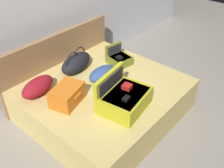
{
  "coord_description": "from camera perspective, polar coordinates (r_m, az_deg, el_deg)",
  "views": [
    {
      "loc": [
        -2.05,
        -1.52,
        2.56
      ],
      "look_at": [
        0.0,
        0.26,
        0.59
      ],
      "focal_mm": 40.83,
      "sensor_mm": 36.0,
      "label": 1
    }
  ],
  "objects": [
    {
      "name": "ground_plane",
      "position": [
        3.61,
        3.17,
        -9.2
      ],
      "size": [
        12.0,
        12.0,
        0.0
      ],
      "primitive_type": "plane",
      "color": "gray"
    },
    {
      "name": "pillow_near_headboard",
      "position": [
        3.58,
        -2.1,
        2.35
      ],
      "size": [
        0.47,
        0.27,
        0.18
      ],
      "primitive_type": "ellipsoid",
      "rotation": [
        0.0,
        0.0,
        -0.04
      ],
      "color": "navy",
      "rests_on": "bed"
    },
    {
      "name": "back_wall",
      "position": [
        3.98,
        -15.91,
        16.21
      ],
      "size": [
        8.0,
        0.1,
        2.6
      ],
      "primitive_type": "cube",
      "color": "silver",
      "rests_on": "ground"
    },
    {
      "name": "hard_case_medium",
      "position": [
        3.2,
        -10.0,
        -2.43
      ],
      "size": [
        0.49,
        0.4,
        0.23
      ],
      "rotation": [
        0.0,
        0.0,
        0.28
      ],
      "color": "#D16619",
      "rests_on": "bed"
    },
    {
      "name": "hard_case_small",
      "position": [
        3.94,
        1.52,
        5.75
      ],
      "size": [
        0.35,
        0.37,
        0.28
      ],
      "rotation": [
        0.0,
        0.0,
        -0.18
      ],
      "color": "olive",
      "rests_on": "bed"
    },
    {
      "name": "headboard",
      "position": [
        4.1,
        -11.73,
        4.75
      ],
      "size": [
        2.05,
        0.08,
        0.97
      ],
      "primitive_type": "cube",
      "color": "olive",
      "rests_on": "ground"
    },
    {
      "name": "duffel_bag",
      "position": [
        3.8,
        -8.04,
        4.75
      ],
      "size": [
        0.65,
        0.42,
        0.33
      ],
      "rotation": [
        0.0,
        0.0,
        0.23
      ],
      "color": "black",
      "rests_on": "bed"
    },
    {
      "name": "hard_case_large",
      "position": [
        3.06,
        2.66,
        -3.17
      ],
      "size": [
        0.66,
        0.57,
        0.43
      ],
      "rotation": [
        0.0,
        0.0,
        0.15
      ],
      "color": "gold",
      "rests_on": "bed"
    },
    {
      "name": "pillow_center_head",
      "position": [
        3.44,
        -16.27,
        -0.55
      ],
      "size": [
        0.55,
        0.36,
        0.21
      ],
      "primitive_type": "ellipsoid",
      "rotation": [
        0.0,
        0.0,
        0.2
      ],
      "color": "maroon",
      "rests_on": "bed"
    },
    {
      "name": "bed",
      "position": [
        3.64,
        -1.65,
        -3.55
      ],
      "size": [
        2.01,
        1.85,
        0.49
      ],
      "primitive_type": "cube",
      "color": "tan",
      "rests_on": "ground"
    }
  ]
}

